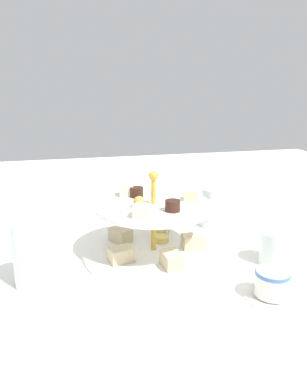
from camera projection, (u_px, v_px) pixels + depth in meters
ground_plane at (154, 253)px, 0.79m from camera, size 2.40×2.40×0.00m
tiered_serving_stand at (153, 232)px, 0.77m from camera, size 0.30×0.30×0.18m
water_glass_tall_right at (32, 254)px, 0.65m from camera, size 0.07×0.07×0.12m
water_glass_short_left at (275, 248)px, 0.74m from camera, size 0.06×0.06×0.07m
teacup_with_saucer at (272, 285)px, 0.61m from camera, size 0.09×0.09×0.05m
butter_knife_left at (84, 217)px, 1.01m from camera, size 0.07×0.17×0.00m
butter_knife_right at (166, 348)px, 0.49m from camera, size 0.03×0.17×0.00m
water_glass_mid_back at (213, 207)px, 0.93m from camera, size 0.06×0.06×0.10m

